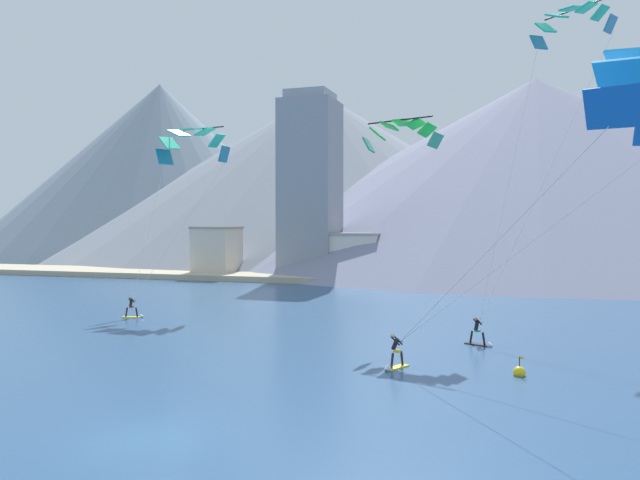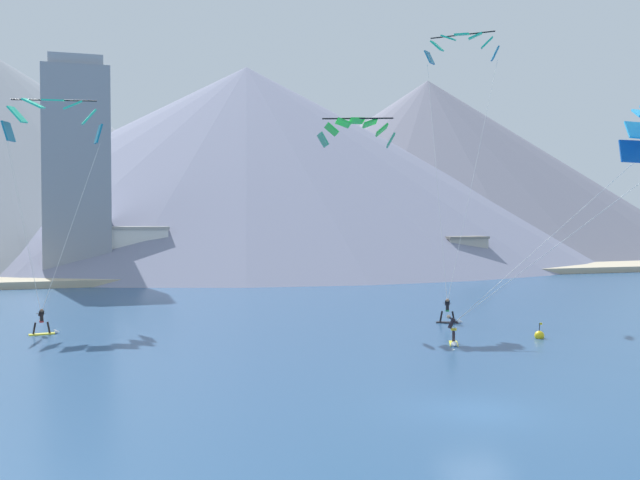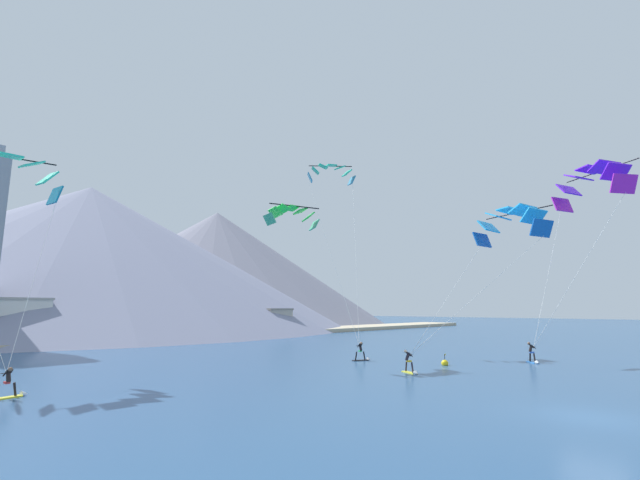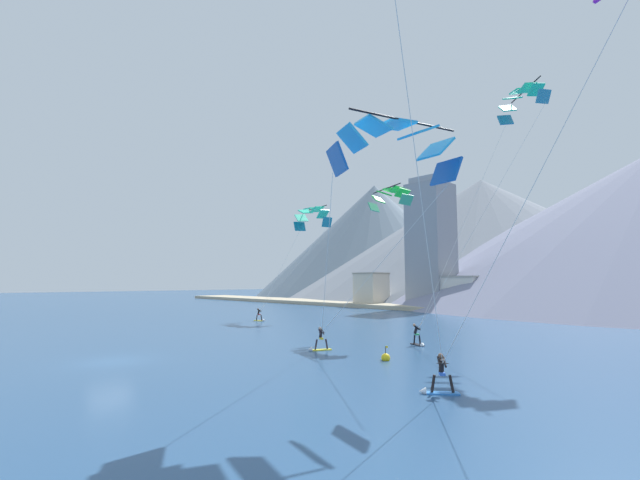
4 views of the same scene
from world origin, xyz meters
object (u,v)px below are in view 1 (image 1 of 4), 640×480
(parafoil_kite_distant_high_outer, at_px, (402,131))
(race_marker_buoy, at_px, (519,372))
(kitesurfer_near_lead, at_px, (481,337))
(kitesurfer_near_trail, at_px, (134,312))
(parafoil_kite_near_trail, at_px, (193,142))
(kitesurfer_far_left, at_px, (394,358))
(parafoil_kite_near_lead, at_px, (571,22))

(parafoil_kite_distant_high_outer, distance_m, race_marker_buoy, 18.09)
(kitesurfer_near_lead, distance_m, race_marker_buoy, 7.12)
(kitesurfer_near_trail, distance_m, race_marker_buoy, 29.03)
(kitesurfer_near_trail, height_order, parafoil_kite_near_trail, parafoil_kite_near_trail)
(kitesurfer_far_left, bearing_deg, kitesurfer_near_trail, 154.74)
(parafoil_kite_near_lead, relative_size, race_marker_buoy, 19.75)
(parafoil_kite_near_trail, bearing_deg, kitesurfer_near_trail, -90.59)
(parafoil_kite_near_trail, xyz_separation_m, race_marker_buoy, (27.24, -18.32, -13.97))
(kitesurfer_far_left, xyz_separation_m, parafoil_kite_near_lead, (8.77, 15.58, 19.88))
(race_marker_buoy, bearing_deg, kitesurfer_near_trail, 160.31)
(parafoil_kite_distant_high_outer, bearing_deg, race_marker_buoy, -54.42)
(kitesurfer_near_trail, bearing_deg, race_marker_buoy, -19.69)
(parafoil_kite_near_trail, relative_size, race_marker_buoy, 13.86)
(kitesurfer_near_lead, xyz_separation_m, kitesurfer_near_trail, (-25.17, 3.01, -0.04))
(kitesurfer_near_lead, relative_size, parafoil_kite_near_lead, 0.09)
(kitesurfer_far_left, height_order, parafoil_kite_near_trail, parafoil_kite_near_trail)
(parafoil_kite_near_lead, height_order, parafoil_kite_distant_high_outer, parafoil_kite_near_lead)
(parafoil_kite_near_trail, xyz_separation_m, parafoil_kite_distant_high_outer, (19.81, -7.93, -1.16))
(kitesurfer_near_trail, bearing_deg, parafoil_kite_near_lead, 10.07)
(kitesurfer_near_trail, bearing_deg, kitesurfer_far_left, -25.26)
(kitesurfer_near_lead, bearing_deg, race_marker_buoy, -72.28)
(kitesurfer_far_left, bearing_deg, kitesurfer_near_lead, 63.51)
(kitesurfer_near_lead, distance_m, kitesurfer_far_left, 8.02)
(kitesurfer_near_lead, relative_size, kitesurfer_far_left, 1.00)
(parafoil_kite_near_lead, bearing_deg, kitesurfer_near_trail, -169.93)
(kitesurfer_far_left, height_order, parafoil_kite_distant_high_outer, parafoil_kite_distant_high_outer)
(kitesurfer_far_left, relative_size, race_marker_buoy, 1.71)
(kitesurfer_far_left, bearing_deg, race_marker_buoy, 4.06)
(race_marker_buoy, bearing_deg, kitesurfer_near_lead, 107.72)
(kitesurfer_near_lead, distance_m, parafoil_kite_near_lead, 22.20)
(kitesurfer_far_left, xyz_separation_m, parafoil_kite_near_trail, (-21.50, 18.72, 13.63))
(kitesurfer_near_lead, relative_size, kitesurfer_near_trail, 0.98)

